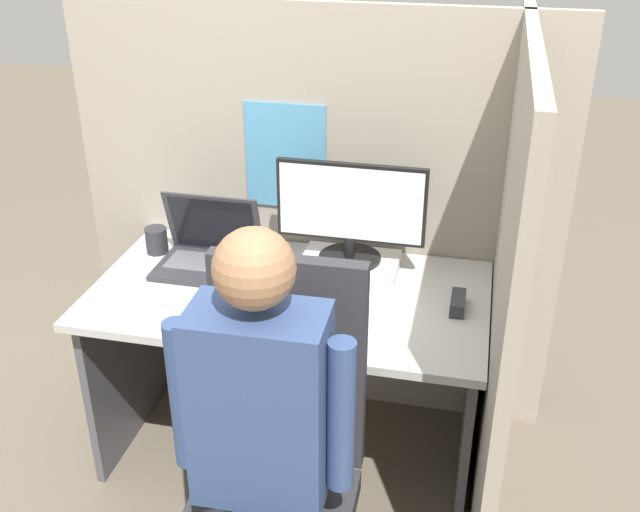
{
  "coord_description": "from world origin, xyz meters",
  "views": [
    {
      "loc": [
        0.6,
        -1.79,
        2.03
      ],
      "look_at": [
        0.15,
        0.19,
        0.97
      ],
      "focal_mm": 42.0,
      "sensor_mm": 36.0,
      "label": 1
    }
  ],
  "objects_px": {
    "laptop": "(209,254)",
    "office_chair": "(277,460)",
    "stapler": "(458,303)",
    "pen_cup": "(157,240)",
    "paper_box": "(350,265)",
    "person": "(254,444)",
    "carrot_toy": "(248,326)",
    "monitor": "(351,211)"
  },
  "relations": [
    {
      "from": "stapler",
      "to": "pen_cup",
      "type": "relative_size",
      "value": 1.3
    },
    {
      "from": "stapler",
      "to": "monitor",
      "type": "bearing_deg",
      "value": 155.6
    },
    {
      "from": "office_chair",
      "to": "person",
      "type": "relative_size",
      "value": 0.85
    },
    {
      "from": "paper_box",
      "to": "laptop",
      "type": "xyz_separation_m",
      "value": [
        -0.51,
        -0.08,
        0.03
      ]
    },
    {
      "from": "laptop",
      "to": "stapler",
      "type": "height_order",
      "value": "laptop"
    },
    {
      "from": "monitor",
      "to": "carrot_toy",
      "type": "bearing_deg",
      "value": -116.74
    },
    {
      "from": "monitor",
      "to": "stapler",
      "type": "relative_size",
      "value": 4.08
    },
    {
      "from": "office_chair",
      "to": "pen_cup",
      "type": "relative_size",
      "value": 11.28
    },
    {
      "from": "paper_box",
      "to": "monitor",
      "type": "bearing_deg",
      "value": 90.0
    },
    {
      "from": "person",
      "to": "laptop",
      "type": "bearing_deg",
      "value": 116.43
    },
    {
      "from": "office_chair",
      "to": "pen_cup",
      "type": "xyz_separation_m",
      "value": [
        -0.7,
        0.82,
        0.22
      ]
    },
    {
      "from": "paper_box",
      "to": "stapler",
      "type": "relative_size",
      "value": 2.7
    },
    {
      "from": "monitor",
      "to": "stapler",
      "type": "xyz_separation_m",
      "value": [
        0.4,
        -0.18,
        -0.22
      ]
    },
    {
      "from": "stapler",
      "to": "carrot_toy",
      "type": "distance_m",
      "value": 0.7
    },
    {
      "from": "carrot_toy",
      "to": "office_chair",
      "type": "xyz_separation_m",
      "value": [
        0.19,
        -0.36,
        -0.2
      ]
    },
    {
      "from": "office_chair",
      "to": "laptop",
      "type": "bearing_deg",
      "value": 121.67
    },
    {
      "from": "laptop",
      "to": "carrot_toy",
      "type": "xyz_separation_m",
      "value": [
        0.27,
        -0.39,
        -0.03
      ]
    },
    {
      "from": "monitor",
      "to": "laptop",
      "type": "bearing_deg",
      "value": -171.32
    },
    {
      "from": "laptop",
      "to": "pen_cup",
      "type": "height_order",
      "value": "laptop"
    },
    {
      "from": "laptop",
      "to": "office_chair",
      "type": "xyz_separation_m",
      "value": [
        0.46,
        -0.75,
        -0.22
      ]
    },
    {
      "from": "paper_box",
      "to": "laptop",
      "type": "relative_size",
      "value": 0.97
    },
    {
      "from": "paper_box",
      "to": "carrot_toy",
      "type": "relative_size",
      "value": 2.85
    },
    {
      "from": "stapler",
      "to": "person",
      "type": "relative_size",
      "value": 0.1
    },
    {
      "from": "monitor",
      "to": "person",
      "type": "xyz_separation_m",
      "value": [
        -0.05,
        -1.0,
        -0.21
      ]
    },
    {
      "from": "paper_box",
      "to": "stapler",
      "type": "height_order",
      "value": "paper_box"
    },
    {
      "from": "office_chair",
      "to": "monitor",
      "type": "bearing_deg",
      "value": 86.73
    },
    {
      "from": "stapler",
      "to": "person",
      "type": "bearing_deg",
      "value": -118.84
    },
    {
      "from": "person",
      "to": "office_chair",
      "type": "bearing_deg",
      "value": 88.9
    },
    {
      "from": "paper_box",
      "to": "monitor",
      "type": "xyz_separation_m",
      "value": [
        0.0,
        0.0,
        0.22
      ]
    },
    {
      "from": "person",
      "to": "monitor",
      "type": "bearing_deg",
      "value": 87.11
    },
    {
      "from": "stapler",
      "to": "carrot_toy",
      "type": "height_order",
      "value": "stapler"
    },
    {
      "from": "paper_box",
      "to": "pen_cup",
      "type": "relative_size",
      "value": 3.52
    },
    {
      "from": "laptop",
      "to": "carrot_toy",
      "type": "height_order",
      "value": "laptop"
    },
    {
      "from": "office_chair",
      "to": "stapler",
      "type": "bearing_deg",
      "value": 55.25
    },
    {
      "from": "office_chair",
      "to": "carrot_toy",
      "type": "bearing_deg",
      "value": 117.84
    },
    {
      "from": "pen_cup",
      "to": "monitor",
      "type": "bearing_deg",
      "value": 0.83
    },
    {
      "from": "laptop",
      "to": "stapler",
      "type": "relative_size",
      "value": 2.79
    },
    {
      "from": "office_chair",
      "to": "person",
      "type": "distance_m",
      "value": 0.27
    },
    {
      "from": "laptop",
      "to": "pen_cup",
      "type": "xyz_separation_m",
      "value": [
        -0.24,
        0.07,
        -0.0
      ]
    },
    {
      "from": "carrot_toy",
      "to": "person",
      "type": "distance_m",
      "value": 0.56
    },
    {
      "from": "carrot_toy",
      "to": "pen_cup",
      "type": "distance_m",
      "value": 0.69
    },
    {
      "from": "person",
      "to": "pen_cup",
      "type": "height_order",
      "value": "person"
    }
  ]
}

